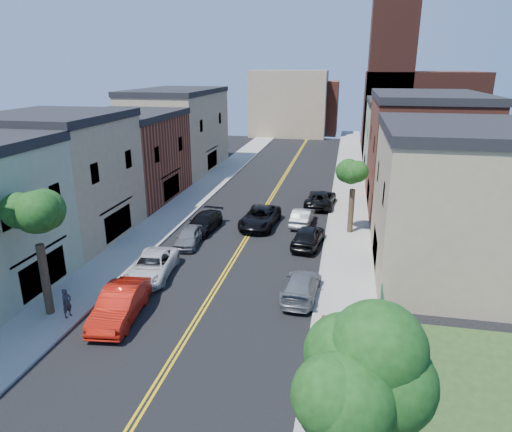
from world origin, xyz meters
The scene contains 28 objects.
sidewalk_left centered at (-7.90, 40.00, 0.07)m, with size 3.20×100.00×0.15m, color gray.
sidewalk_right centered at (7.90, 40.00, 0.07)m, with size 3.20×100.00×0.15m, color gray.
curb_left centered at (-6.15, 40.00, 0.07)m, with size 0.30×100.00×0.15m, color gray.
curb_right centered at (6.15, 40.00, 0.07)m, with size 0.30×100.00×0.15m, color gray.
bldg_left_tan_near centered at (-14.00, 25.00, 4.50)m, with size 9.00×10.00×9.00m, color #998466.
bldg_left_brick centered at (-14.00, 36.00, 4.00)m, with size 9.00×12.00×8.00m, color brown.
bldg_left_tan_far centered at (-14.00, 50.00, 4.75)m, with size 9.00×16.00×9.50m, color #998466.
bldg_right_tan centered at (14.00, 24.00, 4.50)m, with size 9.00×12.00×9.00m, color #998466.
bldg_right_brick centered at (14.00, 38.00, 5.00)m, with size 9.00×14.00×10.00m, color brown.
bldg_right_palegrn centered at (14.00, 52.00, 4.25)m, with size 9.00×12.00×8.50m, color gray.
church centered at (16.33, 67.07, 7.24)m, with size 16.20×14.20×22.60m.
backdrop_left centered at (-4.00, 82.00, 6.00)m, with size 14.00×8.00×12.00m, color #998466.
backdrop_center centered at (0.00, 86.00, 5.00)m, with size 10.00×8.00×10.00m, color brown.
fence_right centered at (9.50, 9.50, 1.10)m, with size 0.04×15.00×1.90m, color #143F1E.
tree_left_mid centered at (-7.88, 14.01, 6.58)m, with size 5.20×5.20×9.29m.
tree_right_corner centered at (7.93, 4.01, 7.31)m, with size 5.80×5.80×10.35m.
tree_right_far centered at (7.92, 30.01, 5.76)m, with size 4.40×4.40×8.03m.
red_sedan centered at (-3.97, 14.42, 0.86)m, with size 1.82×5.23×1.72m, color #B6180C.
white_pickup centered at (-4.44, 19.54, 0.74)m, with size 2.44×5.29×1.47m, color silver.
grey_car_left centered at (-3.93, 25.07, 0.68)m, with size 1.60×3.98×1.36m, color slate.
black_car_left centered at (-3.80, 28.28, 0.71)m, with size 1.99×4.89×1.42m, color black.
grey_car_right centered at (5.17, 18.74, 0.70)m, with size 1.96×4.81×1.40m, color slate.
black_car_right centered at (4.86, 26.66, 0.80)m, with size 1.90×4.71×1.61m, color black.
silver_car_right centered at (3.96, 31.34, 0.71)m, with size 1.50×4.31×1.42m, color #9B9DA2.
dark_car_right_far centered at (5.10, 37.02, 0.77)m, with size 2.54×5.51×1.53m, color black.
black_suv_lane centered at (0.50, 30.29, 0.80)m, with size 2.64×5.72×1.59m, color black.
pedestrian_left centered at (-6.70, 13.83, 0.95)m, with size 0.59×0.38×1.61m, color #292830.
pedestrian_right centered at (6.70, 13.86, 0.96)m, with size 0.79×0.61×1.62m, color maroon.
Camera 1 is at (7.28, -5.02, 12.86)m, focal length 31.87 mm.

